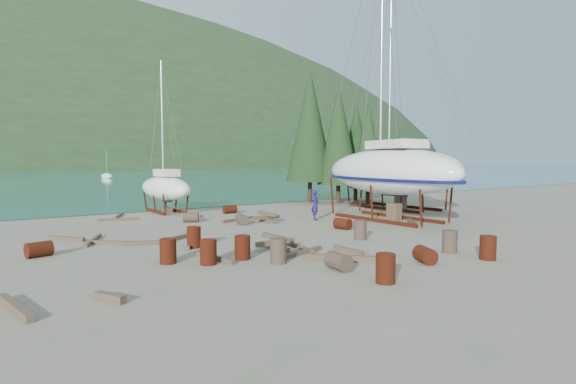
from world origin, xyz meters
TOP-DOWN VIEW (x-y plane):
  - ground at (0.00, 0.00)m, footprint 600.00×600.00m
  - far_house_right at (30.00, 190.00)m, footprint 6.60×5.60m
  - cypress_near_right at (12.50, 12.00)m, footprint 3.60×3.60m
  - cypress_mid_right at (14.00, 10.00)m, footprint 3.06×3.06m
  - cypress_back_left at (11.00, 14.00)m, footprint 4.14×4.14m
  - cypress_far_right at (15.50, 13.00)m, footprint 3.24×3.24m
  - moored_boat_mid at (10.00, 80.00)m, footprint 2.00×5.00m
  - large_sailboat_near at (7.60, 2.10)m, footprint 5.48×12.22m
  - large_sailboat_far at (13.00, 6.23)m, footprint 4.47×12.31m
  - small_sailboat_shore at (-1.95, 13.88)m, footprint 2.51×6.69m
  - worker at (4.02, 4.60)m, footprint 0.75×0.82m
  - drum_0 at (-6.39, -2.36)m, footprint 0.58×0.58m
  - drum_1 at (-3.22, -5.59)m, footprint 0.66×0.93m
  - drum_2 at (-11.05, 2.44)m, footprint 0.99×0.77m
  - drum_3 at (-3.17, -7.60)m, footprint 0.58×0.58m
  - drum_4 at (1.43, 10.70)m, footprint 0.91×0.62m
  - drum_5 at (1.46, -1.85)m, footprint 0.58×0.58m
  - drum_6 at (2.91, 0.93)m, footprint 0.75×0.98m
  - drum_7 at (2.26, -7.60)m, footprint 0.58×0.58m
  - drum_8 at (-7.48, -1.40)m, footprint 0.58×0.58m
  - drum_9 at (-2.53, 8.13)m, footprint 1.05×0.96m
  - drum_10 at (-5.01, -2.33)m, footprint 0.58×0.58m
  - drum_11 at (-0.55, 5.59)m, footprint 0.78×1.00m
  - drum_12 at (-0.06, -6.61)m, footprint 0.92×1.05m
  - drum_14 at (-5.56, 0.78)m, footprint 0.58×0.58m
  - drum_16 at (-4.30, -3.64)m, footprint 0.58×0.58m
  - drum_17 at (2.25, -6.01)m, footprint 0.58×0.58m
  - timber_0 at (-5.83, 11.30)m, footprint 2.35×0.74m
  - timber_1 at (7.41, -0.05)m, footprint 1.39×1.79m
  - timber_2 at (-9.60, 5.63)m, footprint 1.31×1.67m
  - timber_3 at (-2.08, -1.60)m, footprint 0.55×3.03m
  - timber_4 at (-6.96, 2.51)m, footprint 1.99×0.91m
  - timber_5 at (-2.74, -2.94)m, footprint 2.44×0.85m
  - timber_6 at (-1.49, 10.46)m, footprint 0.66×2.01m
  - timber_7 at (-1.00, -3.68)m, footprint 0.22×1.55m
  - timber_8 at (-5.54, 2.83)m, footprint 1.81×1.19m
  - timber_9 at (-5.33, 13.17)m, footprint 1.26×2.58m
  - timber_10 at (0.03, 7.03)m, footprint 2.62×1.01m
  - timber_11 at (-5.47, 1.30)m, footprint 1.23×1.97m
  - timber_12 at (-5.92, -1.85)m, footprint 0.60×2.16m
  - timber_13 at (-10.26, -4.71)m, footprint 0.64×0.95m
  - timber_14 at (-12.30, -4.12)m, footprint 0.60×2.36m
  - timber_15 at (-8.68, 4.64)m, footprint 1.33×2.77m
  - timber_16 at (-2.29, -4.70)m, footprint 2.02×2.10m
  - timber_17 at (-8.08, 3.42)m, footprint 1.79×1.60m
  - timber_pile_fore at (-3.05, -1.58)m, footprint 1.80×1.80m
  - timber_pile_aft at (1.11, 5.54)m, footprint 1.80×1.80m

SIDE VIEW (x-z plane):
  - ground at x=0.00m, z-range 0.00..0.00m
  - timber_0 at x=-5.83m, z-range 0.00..0.14m
  - timber_15 at x=-8.68m, z-range 0.00..0.15m
  - timber_3 at x=-2.08m, z-range 0.00..0.15m
  - timber_9 at x=-5.33m, z-range 0.00..0.15m
  - timber_11 at x=-5.47m, z-range 0.00..0.15m
  - timber_5 at x=-2.74m, z-range 0.00..0.16m
  - timber_17 at x=-8.08m, z-range 0.00..0.16m
  - timber_10 at x=0.03m, z-range 0.00..0.16m
  - timber_12 at x=-5.92m, z-range 0.00..0.17m
  - timber_4 at x=-6.96m, z-range 0.00..0.17m
  - timber_7 at x=-1.00m, z-range 0.00..0.17m
  - timber_14 at x=-12.30m, z-range 0.00..0.18m
  - timber_2 at x=-9.60m, z-range 0.00..0.19m
  - timber_8 at x=-5.54m, z-range 0.00..0.19m
  - timber_6 at x=-1.49m, z-range 0.00..0.19m
  - timber_1 at x=7.41m, z-range 0.00..0.19m
  - timber_13 at x=-10.26m, z-range 0.00..0.22m
  - timber_16 at x=-2.29m, z-range 0.00..0.23m
  - drum_1 at x=-3.22m, z-range 0.00..0.58m
  - drum_2 at x=-11.05m, z-range 0.00..0.58m
  - drum_4 at x=1.43m, z-range 0.00..0.58m
  - drum_6 at x=2.91m, z-range 0.00..0.58m
  - drum_9 at x=-2.53m, z-range 0.00..0.58m
  - drum_11 at x=-0.55m, z-range 0.00..0.58m
  - drum_12 at x=-0.06m, z-range 0.00..0.58m
  - timber_pile_fore at x=-3.05m, z-range 0.00..0.60m
  - timber_pile_aft at x=1.11m, z-range 0.00..0.60m
  - moored_boat_mid at x=10.00m, z-range -2.64..3.41m
  - drum_0 at x=-6.39m, z-range 0.00..0.88m
  - drum_3 at x=-3.17m, z-range 0.00..0.88m
  - drum_5 at x=1.46m, z-range 0.00..0.88m
  - drum_7 at x=2.26m, z-range 0.00..0.88m
  - drum_8 at x=-7.48m, z-range 0.00..0.88m
  - drum_10 at x=-5.01m, z-range 0.00..0.88m
  - drum_14 at x=-5.56m, z-range 0.00..0.88m
  - drum_16 at x=-4.30m, z-range 0.00..0.88m
  - drum_17 at x=2.25m, z-range 0.00..0.88m
  - worker at x=4.02m, z-range 0.00..1.88m
  - small_sailboat_shore at x=-1.95m, z-range -3.52..7.00m
  - far_house_right at x=30.00m, z-range 0.12..5.72m
  - large_sailboat_near at x=7.60m, z-range -6.30..12.28m
  - large_sailboat_far at x=13.00m, z-range -6.42..12.65m
  - cypress_mid_right at x=14.00m, z-range 0.67..9.17m
  - cypress_far_right at x=15.50m, z-range 0.71..9.71m
  - cypress_near_right at x=12.50m, z-range 0.79..10.79m
  - cypress_back_left at x=11.00m, z-range 0.91..12.41m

